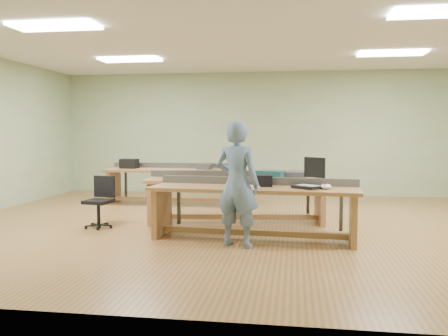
{
  "coord_description": "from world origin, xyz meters",
  "views": [
    {
      "loc": [
        0.75,
        -7.66,
        1.52
      ],
      "look_at": [
        -0.3,
        -0.6,
        0.99
      ],
      "focal_mm": 38.0,
      "sensor_mm": 36.0,
      "label": 1
    }
  ],
  "objects_px": {
    "laptop_base": "(308,187)",
    "parts_bin_grey": "(292,175)",
    "camera_bag": "(264,181)",
    "task_chair": "(100,209)",
    "person": "(237,184)",
    "mug": "(242,176)",
    "drinks_can": "(237,176)",
    "workbench_back": "(175,178)",
    "parts_bin_teal": "(270,175)",
    "workbench_front": "(254,200)",
    "workbench_mid": "(236,190)"
  },
  "relations": [
    {
      "from": "workbench_mid",
      "to": "mug",
      "type": "xyz_separation_m",
      "value": [
        0.12,
        -0.11,
        0.24
      ]
    },
    {
      "from": "person",
      "to": "mug",
      "type": "distance_m",
      "value": 1.58
    },
    {
      "from": "workbench_back",
      "to": "camera_bag",
      "type": "relative_size",
      "value": 12.02
    },
    {
      "from": "camera_bag",
      "to": "mug",
      "type": "relative_size",
      "value": 1.9
    },
    {
      "from": "mug",
      "to": "workbench_front",
      "type": "bearing_deg",
      "value": -75.26
    },
    {
      "from": "mug",
      "to": "parts_bin_teal",
      "type": "bearing_deg",
      "value": -2.96
    },
    {
      "from": "camera_bag",
      "to": "mug",
      "type": "bearing_deg",
      "value": 104.79
    },
    {
      "from": "laptop_base",
      "to": "mug",
      "type": "relative_size",
      "value": 2.85
    },
    {
      "from": "workbench_front",
      "to": "parts_bin_grey",
      "type": "height_order",
      "value": "parts_bin_grey"
    },
    {
      "from": "person",
      "to": "mug",
      "type": "relative_size",
      "value": 13.25
    },
    {
      "from": "person",
      "to": "camera_bag",
      "type": "height_order",
      "value": "person"
    },
    {
      "from": "camera_bag",
      "to": "task_chair",
      "type": "xyz_separation_m",
      "value": [
        -2.65,
        0.4,
        -0.53
      ]
    },
    {
      "from": "parts_bin_teal",
      "to": "parts_bin_grey",
      "type": "distance_m",
      "value": 0.38
    },
    {
      "from": "task_chair",
      "to": "parts_bin_teal",
      "type": "bearing_deg",
      "value": 22.16
    },
    {
      "from": "workbench_back",
      "to": "drinks_can",
      "type": "relative_size",
      "value": 23.57
    },
    {
      "from": "workbench_mid",
      "to": "person",
      "type": "bearing_deg",
      "value": -89.07
    },
    {
      "from": "task_chair",
      "to": "camera_bag",
      "type": "bearing_deg",
      "value": 0.92
    },
    {
      "from": "person",
      "to": "parts_bin_teal",
      "type": "distance_m",
      "value": 1.59
    },
    {
      "from": "workbench_back",
      "to": "parts_bin_teal",
      "type": "height_order",
      "value": "parts_bin_teal"
    },
    {
      "from": "camera_bag",
      "to": "mug",
      "type": "distance_m",
      "value": 1.11
    },
    {
      "from": "workbench_back",
      "to": "camera_bag",
      "type": "xyz_separation_m",
      "value": [
        2.1,
        -3.04,
        0.27
      ]
    },
    {
      "from": "mug",
      "to": "drinks_can",
      "type": "xyz_separation_m",
      "value": [
        -0.09,
        -0.03,
        0.01
      ]
    },
    {
      "from": "parts_bin_grey",
      "to": "mug",
      "type": "relative_size",
      "value": 3.61
    },
    {
      "from": "workbench_back",
      "to": "parts_bin_teal",
      "type": "relative_size",
      "value": 6.62
    },
    {
      "from": "laptop_base",
      "to": "parts_bin_teal",
      "type": "xyz_separation_m",
      "value": [
        -0.58,
        1.14,
        0.06
      ]
    },
    {
      "from": "parts_bin_grey",
      "to": "drinks_can",
      "type": "xyz_separation_m",
      "value": [
        -0.91,
        -0.15,
        -0.0
      ]
    },
    {
      "from": "drinks_can",
      "to": "workbench_back",
      "type": "bearing_deg",
      "value": 127.85
    },
    {
      "from": "laptop_base",
      "to": "mug",
      "type": "bearing_deg",
      "value": 172.55
    },
    {
      "from": "person",
      "to": "drinks_can",
      "type": "relative_size",
      "value": 13.69
    },
    {
      "from": "workbench_front",
      "to": "camera_bag",
      "type": "xyz_separation_m",
      "value": [
        0.13,
        0.06,
        0.27
      ]
    },
    {
      "from": "workbench_back",
      "to": "laptop_base",
      "type": "bearing_deg",
      "value": -49.68
    },
    {
      "from": "task_chair",
      "to": "drinks_can",
      "type": "relative_size",
      "value": 6.68
    },
    {
      "from": "parts_bin_teal",
      "to": "person",
      "type": "bearing_deg",
      "value": -103.12
    },
    {
      "from": "drinks_can",
      "to": "parts_bin_teal",
      "type": "bearing_deg",
      "value": 0.83
    },
    {
      "from": "person",
      "to": "task_chair",
      "type": "distance_m",
      "value": 2.57
    },
    {
      "from": "workbench_back",
      "to": "drinks_can",
      "type": "bearing_deg",
      "value": -52.44
    },
    {
      "from": "parts_bin_grey",
      "to": "drinks_can",
      "type": "bearing_deg",
      "value": -170.72
    },
    {
      "from": "task_chair",
      "to": "laptop_base",
      "type": "bearing_deg",
      "value": 0.24
    },
    {
      "from": "workbench_back",
      "to": "parts_bin_teal",
      "type": "bearing_deg",
      "value": -43.76
    },
    {
      "from": "camera_bag",
      "to": "parts_bin_grey",
      "type": "distance_m",
      "value": 1.21
    },
    {
      "from": "workbench_front",
      "to": "mug",
      "type": "height_order",
      "value": "workbench_front"
    },
    {
      "from": "person",
      "to": "laptop_base",
      "type": "bearing_deg",
      "value": -138.89
    },
    {
      "from": "laptop_base",
      "to": "workbench_front",
      "type": "bearing_deg",
      "value": -145.15
    },
    {
      "from": "mug",
      "to": "workbench_back",
      "type": "bearing_deg",
      "value": 129.89
    },
    {
      "from": "workbench_back",
      "to": "task_chair",
      "type": "height_order",
      "value": "workbench_back"
    },
    {
      "from": "drinks_can",
      "to": "task_chair",
      "type": "bearing_deg",
      "value": -164.33
    },
    {
      "from": "camera_bag",
      "to": "parts_bin_grey",
      "type": "height_order",
      "value": "camera_bag"
    },
    {
      "from": "laptop_base",
      "to": "parts_bin_grey",
      "type": "distance_m",
      "value": 1.3
    },
    {
      "from": "laptop_base",
      "to": "parts_bin_teal",
      "type": "distance_m",
      "value": 1.28
    },
    {
      "from": "workbench_front",
      "to": "person",
      "type": "height_order",
      "value": "person"
    }
  ]
}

